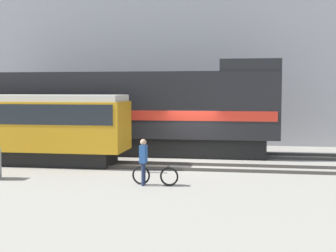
# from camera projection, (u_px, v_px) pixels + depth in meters

# --- Properties ---
(ground_plane) EXTENTS (120.00, 120.00, 0.00)m
(ground_plane) POSITION_uv_depth(u_px,v_px,m) (189.00, 164.00, 22.19)
(ground_plane) COLOR gray
(track_near) EXTENTS (60.00, 1.51, 0.14)m
(track_near) POSITION_uv_depth(u_px,v_px,m) (186.00, 166.00, 20.91)
(track_near) COLOR #47423D
(track_near) RESTS_ON ground
(track_far) EXTENTS (60.00, 1.51, 0.14)m
(track_far) POSITION_uv_depth(u_px,v_px,m) (195.00, 154.00, 24.92)
(track_far) COLOR #47423D
(track_far) RESTS_ON ground
(building_backdrop) EXTENTS (34.27, 6.00, 13.30)m
(building_backdrop) POSITION_uv_depth(u_px,v_px,m) (208.00, 44.00, 32.21)
(building_backdrop) COLOR #99999E
(building_backdrop) RESTS_ON ground
(freight_locomotive) EXTENTS (16.40, 3.04, 5.02)m
(freight_locomotive) POSITION_uv_depth(u_px,v_px,m) (127.00, 111.00, 25.35)
(freight_locomotive) COLOR black
(freight_locomotive) RESTS_ON ground
(streetcar) EXTENTS (10.26, 2.54, 3.26)m
(streetcar) POSITION_uv_depth(u_px,v_px,m) (19.00, 124.00, 22.05)
(streetcar) COLOR black
(streetcar) RESTS_ON ground
(bicycle) EXTENTS (1.76, 0.44, 0.76)m
(bicycle) POSITION_uv_depth(u_px,v_px,m) (155.00, 176.00, 17.15)
(bicycle) COLOR black
(bicycle) RESTS_ON ground
(person) EXTENTS (0.25, 0.38, 1.71)m
(person) POSITION_uv_depth(u_px,v_px,m) (143.00, 157.00, 17.05)
(person) COLOR #232D4C
(person) RESTS_ON ground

